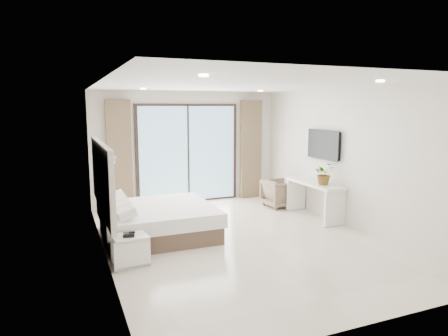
{
  "coord_description": "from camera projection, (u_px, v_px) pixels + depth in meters",
  "views": [
    {
      "loc": [
        -2.86,
        -6.21,
        2.32
      ],
      "look_at": [
        -0.14,
        0.4,
        1.23
      ],
      "focal_mm": 32.0,
      "sensor_mm": 36.0,
      "label": 1
    }
  ],
  "objects": [
    {
      "name": "room_shell",
      "position": [
        213.0,
        147.0,
        7.55
      ],
      "size": [
        4.62,
        6.22,
        2.72
      ],
      "color": "silver",
      "rests_on": "ground"
    },
    {
      "name": "ground",
      "position": [
        240.0,
        239.0,
        7.1
      ],
      "size": [
        6.2,
        6.2,
        0.0
      ],
      "primitive_type": "plane",
      "color": "beige",
      "rests_on": "ground"
    },
    {
      "name": "phone",
      "position": [
        129.0,
        235.0,
        5.82
      ],
      "size": [
        0.18,
        0.16,
        0.05
      ],
      "primitive_type": "cube",
      "rotation": [
        0.0,
        0.0,
        -0.19
      ],
      "color": "black",
      "rests_on": "nightstand"
    },
    {
      "name": "console_desk",
      "position": [
        314.0,
        192.0,
        8.42
      ],
      "size": [
        0.48,
        1.54,
        0.77
      ],
      "color": "white",
      "rests_on": "ground"
    },
    {
      "name": "nightstand",
      "position": [
        130.0,
        250.0,
        5.9
      ],
      "size": [
        0.53,
        0.45,
        0.45
      ],
      "rotation": [
        0.0,
        0.0,
        0.09
      ],
      "color": "white",
      "rests_on": "ground"
    },
    {
      "name": "plant",
      "position": [
        324.0,
        176.0,
        8.07
      ],
      "size": [
        0.41,
        0.46,
        0.35
      ],
      "primitive_type": "imported",
      "rotation": [
        0.0,
        0.0,
        0.01
      ],
      "color": "#33662D",
      "rests_on": "console_desk"
    },
    {
      "name": "armchair",
      "position": [
        280.0,
        192.0,
        9.39
      ],
      "size": [
        0.68,
        0.72,
        0.7
      ],
      "primitive_type": "imported",
      "rotation": [
        0.0,
        0.0,
        1.63
      ],
      "color": "#8E7B5C",
      "rests_on": "ground"
    },
    {
      "name": "bed",
      "position": [
        157.0,
        221.0,
        7.23
      ],
      "size": [
        1.96,
        1.87,
        0.69
      ],
      "color": "brown",
      "rests_on": "ground"
    }
  ]
}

